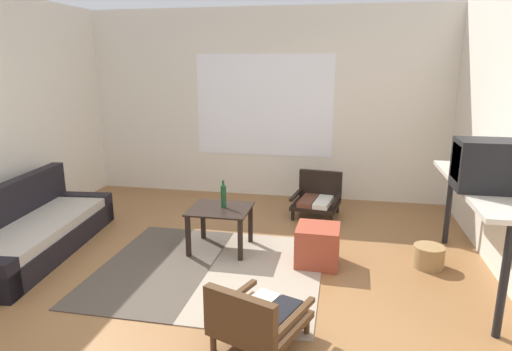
{
  "coord_description": "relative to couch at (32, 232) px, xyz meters",
  "views": [
    {
      "loc": [
        1.15,
        -3.34,
        1.93
      ],
      "look_at": [
        0.27,
        1.08,
        0.79
      ],
      "focal_mm": 31.08,
      "sensor_mm": 36.0,
      "label": 1
    }
  ],
  "objects": [
    {
      "name": "glass_bottle",
      "position": [
        1.94,
        0.49,
        0.36
      ],
      "size": [
        0.06,
        0.06,
        0.29
      ],
      "color": "#194723",
      "rests_on": "coffee_table"
    },
    {
      "name": "coffee_table",
      "position": [
        1.92,
        0.45,
        0.15
      ],
      "size": [
        0.63,
        0.57,
        0.46
      ],
      "color": "black",
      "rests_on": "ground"
    },
    {
      "name": "far_wall_with_window",
      "position": [
        2.0,
        2.6,
        1.12
      ],
      "size": [
        5.6,
        0.13,
        2.7
      ],
      "color": "silver",
      "rests_on": "ground"
    },
    {
      "name": "armchair_by_window",
      "position": [
        2.85,
        1.79,
        0.02
      ],
      "size": [
        0.64,
        0.64,
        0.55
      ],
      "color": "black",
      "rests_on": "ground"
    },
    {
      "name": "clay_vase",
      "position": [
        4.3,
        0.73,
        0.8
      ],
      "size": [
        0.21,
        0.21,
        0.3
      ],
      "color": "brown",
      "rests_on": "console_shelf"
    },
    {
      "name": "armchair_striped_foreground",
      "position": [
        2.62,
        -1.14,
        0.0
      ],
      "size": [
        0.72,
        0.76,
        0.5
      ],
      "color": "#472D19",
      "rests_on": "ground"
    },
    {
      "name": "console_shelf",
      "position": [
        4.3,
        0.22,
        0.59
      ],
      "size": [
        0.38,
        1.9,
        0.91
      ],
      "color": "beige",
      "rests_on": "ground"
    },
    {
      "name": "crt_television",
      "position": [
        4.3,
        0.03,
        0.9
      ],
      "size": [
        0.48,
        0.37,
        0.42
      ],
      "color": "black",
      "rests_on": "console_shelf"
    },
    {
      "name": "ground_plane",
      "position": [
        2.0,
        -0.46,
        -0.23
      ],
      "size": [
        7.8,
        7.8,
        0.0
      ],
      "primitive_type": "plane",
      "color": "olive"
    },
    {
      "name": "wicker_basket",
      "position": [
        4.02,
        0.44,
        -0.12
      ],
      "size": [
        0.29,
        0.29,
        0.22
      ],
      "primitive_type": "cylinder",
      "color": "#9E7A4C",
      "rests_on": "ground"
    },
    {
      "name": "ottoman_orange",
      "position": [
        2.95,
        0.29,
        -0.03
      ],
      "size": [
        0.42,
        0.42,
        0.39
      ],
      "primitive_type": "cube",
      "rotation": [
        0.0,
        0.0,
        -0.02
      ],
      "color": "#993D28",
      "rests_on": "ground"
    },
    {
      "name": "area_rug",
      "position": [
        1.94,
        -0.05,
        -0.22
      ],
      "size": [
        2.11,
        1.9,
        0.01
      ],
      "color": "#4C4238",
      "rests_on": "ground"
    },
    {
      "name": "couch",
      "position": [
        0.0,
        0.0,
        0.0
      ],
      "size": [
        0.96,
        2.16,
        0.73
      ],
      "color": "black",
      "rests_on": "ground"
    }
  ]
}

